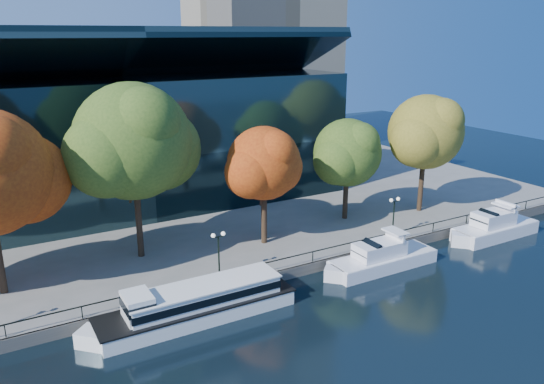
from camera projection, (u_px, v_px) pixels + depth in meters
ground at (284, 300)px, 42.98m from camera, size 160.00×160.00×0.00m
promenade at (148, 186)px, 73.07m from camera, size 90.00×67.08×1.00m
railing at (264, 263)px, 45.12m from camera, size 88.20×0.08×0.99m
convention_building at (123, 137)px, 65.04m from camera, size 50.00×24.57×21.43m
tour_boat at (193, 303)px, 39.70m from camera, size 16.59×3.70×3.15m
cruiser_near at (379, 258)px, 48.32m from camera, size 11.78×3.03×3.41m
cruiser_far at (493, 227)px, 55.68m from camera, size 11.35×3.14×3.71m
tree_2 at (136, 144)px, 45.99m from camera, size 12.81×10.51×15.88m
tree_3 at (265, 165)px, 49.89m from camera, size 8.75×7.17×11.51m
tree_4 at (349, 154)px, 56.87m from camera, size 9.15×7.50×11.10m
tree_5 at (427, 134)px, 58.98m from camera, size 10.40×8.53×13.34m
lamp_1 at (218, 244)px, 43.85m from camera, size 1.26×0.36×4.03m
lamp_2 at (394, 208)px, 52.98m from camera, size 1.26×0.36×4.03m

